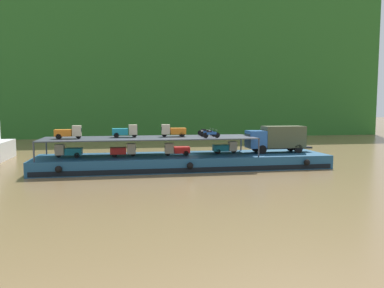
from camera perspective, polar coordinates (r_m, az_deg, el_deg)
ground_plane at (r=43.00m, az=-1.18°, el=-3.60°), size 400.00×400.00×0.00m
hillside_far_bank at (r=104.54m, az=-6.73°, el=12.63°), size 112.09×36.31×35.35m
cargo_barge at (r=42.87m, az=-1.18°, el=-2.62°), size 32.18×7.74×1.50m
covered_lorry at (r=45.99m, az=12.54°, el=0.87°), size 7.88×2.37×3.10m
cargo_rack at (r=42.15m, az=-6.29°, el=0.89°), size 22.98×6.40×2.00m
mini_truck_lower_stern at (r=42.63m, az=-17.96°, el=-0.98°), size 2.77×1.26×1.38m
mini_truck_lower_aft at (r=41.95m, az=-10.16°, el=-0.90°), size 2.74×1.21×1.38m
mini_truck_lower_mid at (r=42.06m, az=-2.30°, el=-0.80°), size 2.77×1.24×1.38m
mini_truck_lower_fore at (r=44.25m, az=4.97°, el=-0.51°), size 2.78×1.27×1.38m
mini_truck_upper_stern at (r=42.13m, az=-17.91°, el=1.68°), size 2.79×1.28×1.38m
mini_truck_upper_mid at (r=42.76m, az=-9.91°, el=1.92°), size 2.75×1.22×1.38m
mini_truck_upper_fore at (r=42.99m, az=-2.83°, el=2.01°), size 2.78×1.28×1.38m
motorcycle_upper_port at (r=41.19m, az=2.89°, el=1.50°), size 1.90×0.55×0.87m
motorcycle_upper_centre at (r=43.08m, az=2.40°, el=1.67°), size 1.90×0.55×0.87m
motorcycle_upper_stbd at (r=44.98m, az=2.03°, el=1.84°), size 1.90×0.55×0.87m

